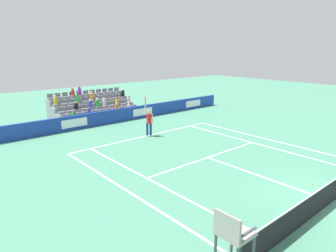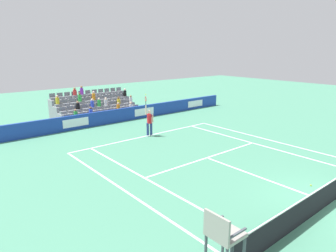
{
  "view_description": "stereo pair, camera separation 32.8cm",
  "coord_description": "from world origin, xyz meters",
  "views": [
    {
      "loc": [
        11.67,
        3.87,
        5.73
      ],
      "look_at": [
        -0.05,
        -9.75,
        1.1
      ],
      "focal_mm": 32.36,
      "sensor_mm": 36.0,
      "label": 1
    },
    {
      "loc": [
        11.42,
        4.08,
        5.73
      ],
      "look_at": [
        -0.05,
        -9.75,
        1.1
      ],
      "focal_mm": 32.36,
      "sensor_mm": 36.0,
      "label": 2
    }
  ],
  "objects": [
    {
      "name": "line_centre_service",
      "position": [
        0.0,
        -3.2,
        0.0
      ],
      "size": [
        0.1,
        6.4,
        0.01
      ],
      "primitive_type": "cube",
      "color": "white",
      "rests_on": "ground"
    },
    {
      "name": "line_doubles_sideline_left",
      "position": [
        5.49,
        -5.95,
        0.0
      ],
      "size": [
        0.1,
        11.89,
        0.01
      ],
      "primitive_type": "cube",
      "color": "white",
      "rests_on": "ground"
    },
    {
      "name": "line_baseline",
      "position": [
        0.0,
        -11.89,
        0.0
      ],
      "size": [
        10.97,
        0.1,
        0.01
      ],
      "primitive_type": "cube",
      "color": "white",
      "rests_on": "ground"
    },
    {
      "name": "line_doubles_sideline_right",
      "position": [
        -5.49,
        -5.95,
        0.0
      ],
      "size": [
        0.1,
        11.89,
        0.01
      ],
      "primitive_type": "cube",
      "color": "white",
      "rests_on": "ground"
    },
    {
      "name": "line_singles_sideline_left",
      "position": [
        4.12,
        -5.95,
        0.0
      ],
      "size": [
        0.1,
        11.89,
        0.01
      ],
      "primitive_type": "cube",
      "color": "white",
      "rests_on": "ground"
    },
    {
      "name": "line_centre_mark",
      "position": [
        0.0,
        -11.79,
        0.0
      ],
      "size": [
        0.1,
        0.2,
        0.01
      ],
      "primitive_type": "cube",
      "color": "white",
      "rests_on": "ground"
    },
    {
      "name": "line_singles_sideline_right",
      "position": [
        -4.12,
        -5.95,
        0.0
      ],
      "size": [
        0.1,
        11.89,
        0.01
      ],
      "primitive_type": "cube",
      "color": "white",
      "rests_on": "ground"
    },
    {
      "name": "umpire_chair",
      "position": [
        6.76,
        0.37,
        1.52
      ],
      "size": [
        0.7,
        0.7,
        2.34
      ],
      "color": "#474C54",
      "rests_on": "ground"
    },
    {
      "name": "ground_plane",
      "position": [
        0.0,
        0.0,
        0.0
      ],
      "size": [
        80.0,
        80.0,
        0.0
      ],
      "primitive_type": "plane",
      "color": "#47896B"
    },
    {
      "name": "stadium_stand",
      "position": [
        0.0,
        -19.49,
        0.69
      ],
      "size": [
        6.82,
        3.8,
        2.62
      ],
      "color": "gray",
      "rests_on": "ground"
    },
    {
      "name": "tennis_net",
      "position": [
        0.0,
        0.0,
        0.49
      ],
      "size": [
        11.97,
        0.1,
        1.07
      ],
      "color": "#33383D",
      "rests_on": "ground"
    },
    {
      "name": "tennis_player",
      "position": [
        -0.09,
        -11.75,
        0.99
      ],
      "size": [
        0.51,
        0.43,
        2.85
      ],
      "color": "navy",
      "rests_on": "ground"
    },
    {
      "name": "line_service",
      "position": [
        0.0,
        -6.4,
        0.0
      ],
      "size": [
        8.23,
        0.1,
        0.01
      ],
      "primitive_type": "cube",
      "color": "white",
      "rests_on": "ground"
    },
    {
      "name": "sponsor_barrier",
      "position": [
        0.0,
        -16.57,
        0.53
      ],
      "size": [
        24.16,
        0.22,
        1.06
      ],
      "color": "#193899",
      "rests_on": "ground"
    },
    {
      "name": "loose_tennis_ball",
      "position": [
        -0.9,
        -1.18,
        0.03
      ],
      "size": [
        0.07,
        0.07,
        0.07
      ],
      "primitive_type": "sphere",
      "color": "#D1E533",
      "rests_on": "ground"
    }
  ]
}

